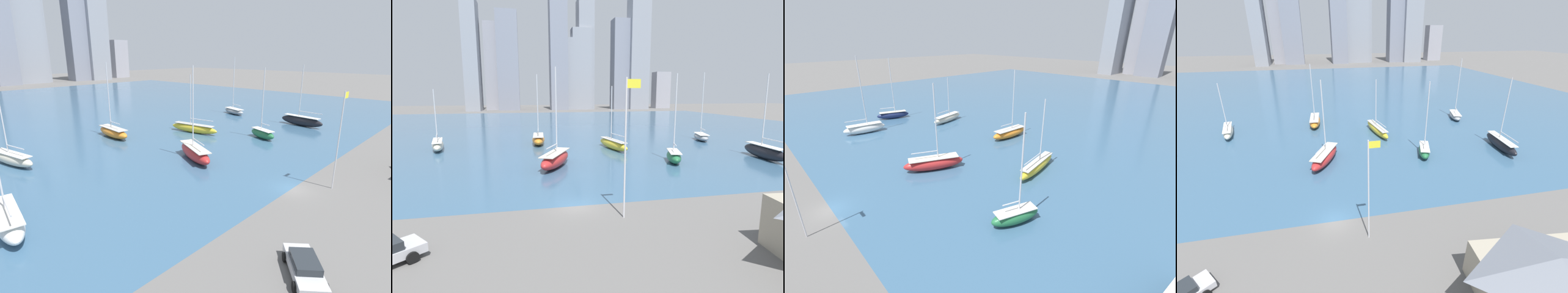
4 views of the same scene
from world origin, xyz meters
The scene contains 10 objects.
ground_plane centered at (0.00, 0.00, 0.00)m, with size 500.00×500.00×0.00m, color #605E5B.
harbor_water centered at (0.00, 70.00, 0.00)m, with size 180.00×140.00×0.00m.
flag_pole centered at (3.54, -3.40, 6.29)m, with size 1.24×0.14×11.61m.
sailboat_yellow centered at (11.68, 27.53, 0.98)m, with size 3.51×11.09×11.66m.
sailboat_red centered at (-0.32, 15.78, 1.13)m, with size 6.24×9.87×13.95m.
sailboat_navy centered at (-32.71, 24.61, 1.05)m, with size 4.43×8.39×15.46m.
sailboat_green centered at (17.53, 14.94, 1.02)m, with size 3.85×6.48×13.22m.
sailboat_white centered at (-26.15, 14.53, 1.14)m, with size 3.58×9.19×16.70m.
sailboat_orange centered at (-1.70, 36.32, 1.05)m, with size 2.97×9.52×14.12m.
sailboat_cream centered at (-20.27, 33.44, 0.98)m, with size 4.01×9.90×11.08m.
Camera 3 is at (32.81, -5.10, 20.01)m, focal length 24.00 mm.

